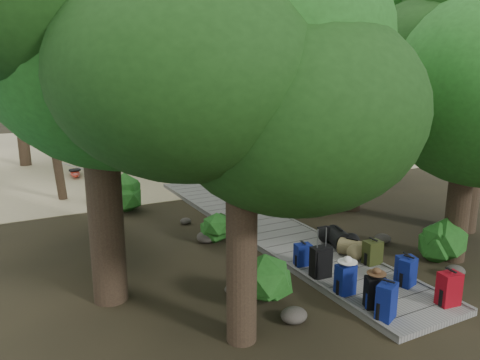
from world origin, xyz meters
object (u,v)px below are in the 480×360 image
duffel_right_black (338,238)px  kayak (75,172)px  sun_lounger (237,159)px  suitcase_on_boardwalk (321,262)px  backpack_right_d (373,251)px  backpack_right_b (408,271)px  lone_suitcase_on_sand (185,170)px  backpack_right_c (406,268)px  backpack_left_d (303,253)px  backpack_left_c (345,278)px  backpack_right_a (449,287)px  duffel_right_khaki (352,248)px  backpack_left_b (375,291)px  backpack_left_a (387,299)px

duffel_right_black → kayak: bearing=126.0°
duffel_right_black → sun_lounger: 11.01m
duffel_right_black → suitcase_on_boardwalk: bearing=-125.3°
backpack_right_d → duffel_right_black: (-0.01, 1.18, -0.07)m
backpack_right_b → kayak: size_ratio=0.18×
backpack_right_b → lone_suitcase_on_sand: backpack_right_b is taller
backpack_right_c → backpack_right_d: backpack_right_c is taller
backpack_left_d → backpack_right_b: backpack_right_b is taller
backpack_left_c → lone_suitcase_on_sand: 11.35m
backpack_left_c → backpack_right_d: size_ratio=1.14×
sun_lounger → backpack_right_a: bearing=-90.6°
backpack_right_b → backpack_right_d: bearing=66.1°
duffel_right_khaki → backpack_right_b: bearing=-119.3°
backpack_left_d → duffel_right_black: (1.43, 0.50, -0.04)m
backpack_left_b → backpack_right_c: backpack_left_b is taller
backpack_right_d → backpack_left_d: bearing=155.8°
backpack_left_b → backpack_right_d: bearing=70.3°
backpack_right_c → lone_suitcase_on_sand: (-0.42, 11.47, -0.07)m
backpack_left_d → suitcase_on_boardwalk: size_ratio=0.80×
backpack_right_d → kayak: backpack_right_d is taller
backpack_left_d → kayak: (-3.03, 12.45, -0.20)m
duffel_right_black → kayak: (-4.46, 11.95, -0.15)m
duffel_right_black → kayak: size_ratio=0.21×
backpack_right_b → suitcase_on_boardwalk: size_ratio=0.94×
lone_suitcase_on_sand → backpack_right_d: bearing=-76.1°
duffel_right_khaki → backpack_left_c: bearing=-162.1°
backpack_right_a → duffel_right_black: (0.08, 3.30, -0.12)m
backpack_right_b → suitcase_on_boardwalk: (-1.33, 1.16, 0.02)m
backpack_left_a → backpack_right_d: size_ratio=1.23×
sun_lounger → suitcase_on_boardwalk: bearing=-98.7°
backpack_left_a → backpack_left_c: bearing=66.0°
backpack_left_b → backpack_left_d: bearing=113.6°
backpack_left_d → duffel_right_black: backpack_left_d is taller
backpack_right_a → sun_lounger: 14.25m
backpack_left_c → backpack_left_d: (0.09, 1.55, -0.07)m
lone_suitcase_on_sand → suitcase_on_boardwalk: bearing=-84.2°
kayak → backpack_left_d: bearing=-70.6°
backpack_left_b → backpack_left_d: size_ratio=1.22×
backpack_left_c → backpack_right_c: size_ratio=1.08×
backpack_right_c → duffel_right_khaki: 1.63m
backpack_right_c → duffel_right_black: size_ratio=0.85×
lone_suitcase_on_sand → backpack_left_d: bearing=-84.4°
backpack_left_b → backpack_right_a: bearing=-1.1°
backpack_left_b → lone_suitcase_on_sand: size_ratio=0.96×
backpack_left_d → backpack_right_d: backpack_right_d is taller
backpack_right_b → suitcase_on_boardwalk: bearing=122.7°
backpack_left_c → kayak: (-2.94, 14.00, -0.26)m
backpack_right_a → lone_suitcase_on_sand: (-0.40, 12.55, -0.11)m
backpack_right_a → suitcase_on_boardwalk: (-1.39, 2.10, -0.01)m
backpack_left_c → backpack_right_b: (1.38, -0.31, -0.02)m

